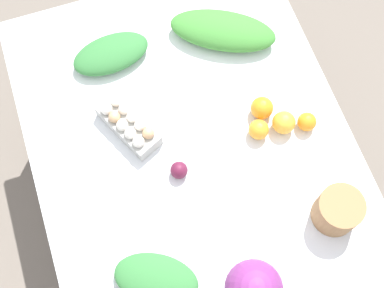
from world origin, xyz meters
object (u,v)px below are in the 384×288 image
Objects in this scene: greens_bunch_chard at (156,279)px; orange_1 at (262,108)px; egg_carton at (128,124)px; greens_bunch_dandelion at (223,31)px; paper_bag at (338,210)px; orange_0 at (284,123)px; orange_3 at (307,122)px; orange_2 at (259,130)px; beet_root at (179,170)px; greens_bunch_scallion at (111,54)px.

orange_1 is at bearing -49.95° from greens_bunch_chard.
greens_bunch_dandelion is (0.25, -0.43, -0.00)m from egg_carton.
greens_bunch_dandelion is (0.76, 0.11, -0.02)m from paper_bag.
paper_bag reaches higher than orange_0.
greens_bunch_dandelion is 5.95× the size of orange_3.
orange_2 is at bearing -52.69° from greens_bunch_chard.
greens_bunch_chard is at bearing 150.71° from beet_root.
orange_3 is (-0.02, -0.08, -0.01)m from orange_0.
paper_bag is 0.53m from beet_root.
egg_carton reaches higher than greens_bunch_chard.
greens_bunch_scallion is (0.80, 0.53, -0.03)m from paper_bag.
beet_root is 0.73× the size of orange_0.
orange_0 is (0.36, -0.57, 0.01)m from greens_bunch_chard.
greens_bunch_scallion is at bearing 84.22° from greens_bunch_dandelion.
paper_bag reaches higher than orange_3.
orange_3 is at bearing -6.85° from paper_bag.
paper_bag is at bearing 173.15° from orange_3.
orange_3 is at bearing -126.48° from orange_1.
greens_bunch_dandelion is (-0.04, -0.42, 0.01)m from greens_bunch_scallion.
paper_bag is 0.37× the size of greens_bunch_dandelion.
paper_bag is 0.55× the size of greens_bunch_chard.
greens_bunch_chard is (-0.02, 0.61, -0.03)m from paper_bag.
beet_root is (-0.21, -0.11, -0.01)m from egg_carton.
orange_2 reaches higher than beet_root.
orange_2 is at bearing 20.32° from paper_bag.
orange_2 is (-0.41, 0.02, -0.01)m from greens_bunch_dandelion.
beet_root is at bearing 145.12° from greens_bunch_dandelion.
egg_carton is 0.50m from greens_bunch_dandelion.
greens_bunch_dandelion reaches higher than orange_2.
orange_1 is 0.08m from orange_2.
egg_carton is at bearing -6.82° from greens_bunch_chard.
greens_bunch_dandelion is 5.57× the size of orange_2.
orange_3 is at bearing -129.85° from greens_bunch_scallion.
orange_1 reaches higher than orange_3.
egg_carton is 0.62m from orange_3.
greens_bunch_dandelion is at bearing 3.98° from orange_1.
orange_1 is (0.08, 0.05, -0.00)m from orange_0.
paper_bag is 1.85× the size of orange_1.
greens_bunch_scallion is 0.51m from beet_root.
orange_3 is (0.33, -0.04, -0.03)m from paper_bag.
orange_1 is at bearing 12.12° from paper_bag.
orange_2 is (0.00, 0.09, -0.00)m from orange_0.
orange_3 is at bearing -98.41° from orange_2.
orange_3 is (0.34, -0.65, 0.00)m from greens_bunch_chard.
beet_root is at bearing 55.30° from paper_bag.
greens_bunch_scallion is 4.80× the size of beet_root.
beet_root is 0.31m from orange_2.
greens_bunch_dandelion is at bearing -34.88° from beet_root.
greens_bunch_dandelion is 0.42m from orange_0.
egg_carton is 0.92× the size of greens_bunch_scallion.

